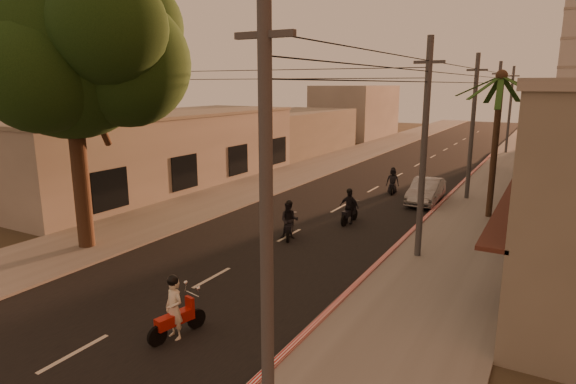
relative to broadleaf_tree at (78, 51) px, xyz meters
The scene contains 16 objects.
ground 10.96m from the broadleaf_tree, 17.97° to the right, with size 160.00×160.00×0.00m, color #383023.
road 20.84m from the broadleaf_tree, 69.68° to the left, with size 10.00×140.00×0.02m, color black.
sidewalk_right 24.26m from the broadleaf_tree, 51.68° to the left, with size 5.00×140.00×0.12m, color slate.
sidewalk_left 19.76m from the broadleaf_tree, 92.85° to the left, with size 5.00×140.00×0.12m, color slate.
curb_stripe 19.30m from the broadleaf_tree, 47.67° to the left, with size 0.20×60.00×0.20m, color red.
left_building 15.15m from the broadleaf_tree, 121.87° to the left, with size 8.20×24.20×5.20m.
broadleaf_tree is the anchor object (origin of this frame).
palm_tree 20.18m from the broadleaf_tree, 43.48° to the left, with size 5.00×5.00×8.20m.
utility_poles 22.06m from the broadleaf_tree, 54.34° to the left, with size 1.20×48.26×9.00m.
filler_left_near 33.30m from the broadleaf_tree, 103.06° to the left, with size 8.00×14.00×4.40m, color #9E978E.
filler_left_far 50.64m from the broadleaf_tree, 98.43° to the left, with size 8.00×14.00×7.00m, color #9E978E.
scooter_red 12.09m from the broadleaf_tree, 26.04° to the right, with size 0.93×1.94×1.94m.
scooter_mid_a 11.60m from the broadleaf_tree, 38.81° to the left, with size 1.36×1.82×1.90m.
scooter_mid_b 14.58m from the broadleaf_tree, 47.97° to the left, with size 1.08×1.94×1.91m.
scooter_far_a 20.57m from the broadleaf_tree, 64.68° to the left, with size 1.08×1.82×1.81m.
parked_car 20.54m from the broadleaf_tree, 55.59° to the left, with size 1.75×4.63×1.51m, color gray.
Camera 1 is at (10.84, -11.43, 7.15)m, focal length 30.00 mm.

